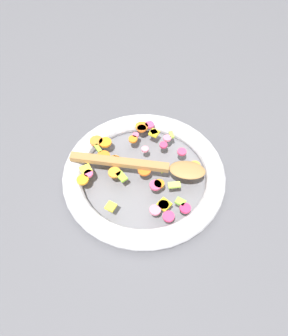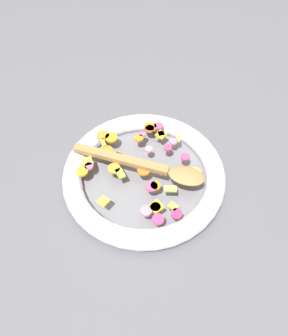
{
  "view_description": "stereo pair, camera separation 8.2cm",
  "coord_description": "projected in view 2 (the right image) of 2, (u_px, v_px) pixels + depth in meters",
  "views": [
    {
      "loc": [
        0.05,
        0.49,
        0.71
      ],
      "look_at": [
        0.0,
        0.0,
        0.05
      ],
      "focal_mm": 35.0,
      "sensor_mm": 36.0,
      "label": 1
    },
    {
      "loc": [
        -0.03,
        0.49,
        0.71
      ],
      "look_at": [
        0.0,
        0.0,
        0.05
      ],
      "focal_mm": 35.0,
      "sensor_mm": 36.0,
      "label": 2
    }
  ],
  "objects": [
    {
      "name": "chopped_vegetables",
      "position": [
        140.0,
        163.0,
        0.83
      ],
      "size": [
        0.32,
        0.33,
        0.01
      ],
      "color": "orange",
      "rests_on": "skillet"
    },
    {
      "name": "skillet",
      "position": [
        144.0,
        174.0,
        0.85
      ],
      "size": [
        0.42,
        0.42,
        0.05
      ],
      "color": "slate",
      "rests_on": "ground_plane"
    },
    {
      "name": "wooden_spoon",
      "position": [
        151.0,
        167.0,
        0.81
      ],
      "size": [
        0.34,
        0.12,
        0.01
      ],
      "color": "olive",
      "rests_on": "chopped_vegetables"
    },
    {
      "name": "ground_plane",
      "position": [
        144.0,
        179.0,
        0.86
      ],
      "size": [
        4.0,
        4.0,
        0.0
      ],
      "primitive_type": "plane",
      "color": "#4C4C51"
    }
  ]
}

